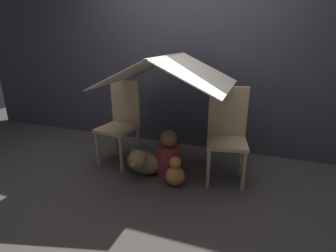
{
  "coord_description": "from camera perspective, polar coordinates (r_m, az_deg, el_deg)",
  "views": [
    {
      "loc": [
        0.93,
        -2.45,
        1.46
      ],
      "look_at": [
        0.0,
        0.12,
        0.55
      ],
      "focal_mm": 28.0,
      "sensor_mm": 36.0,
      "label": 1
    }
  ],
  "objects": [
    {
      "name": "wall_back",
      "position": [
        3.55,
        4.86,
        15.05
      ],
      "size": [
        7.0,
        0.05,
        2.5
      ],
      "color": "#3D3D47",
      "rests_on": "ground_plane"
    },
    {
      "name": "ground_plane",
      "position": [
        3.0,
        -0.78,
        -10.63
      ],
      "size": [
        8.8,
        8.8,
        0.0
      ],
      "primitive_type": "plane",
      "color": "#47423D"
    },
    {
      "name": "floor_cushion",
      "position": [
        3.29,
        -5.11,
        -6.98
      ],
      "size": [
        0.35,
        0.28,
        0.1
      ],
      "color": "#4C7FB2",
      "rests_on": "ground_plane"
    },
    {
      "name": "dog",
      "position": [
        2.93,
        -5.63,
        -7.74
      ],
      "size": [
        0.41,
        0.39,
        0.37
      ],
      "color": "#9E7F56",
      "rests_on": "ground_plane"
    },
    {
      "name": "plush_toy",
      "position": [
        2.76,
        1.55,
        -10.3
      ],
      "size": [
        0.2,
        0.2,
        0.32
      ],
      "color": "#D88C3F",
      "rests_on": "ground_plane"
    },
    {
      "name": "chair_right",
      "position": [
        2.82,
        12.72,
        -1.16
      ],
      "size": [
        0.47,
        0.47,
        0.99
      ],
      "rotation": [
        0.0,
        0.0,
        0.18
      ],
      "color": "#D1B27F",
      "rests_on": "ground_plane"
    },
    {
      "name": "sheet_canopy",
      "position": [
        2.75,
        -0.0,
        11.99
      ],
      "size": [
        1.3,
        1.1,
        0.31
      ],
      "color": "silver"
    },
    {
      "name": "person_front",
      "position": [
        2.89,
        0.19,
        -6.65
      ],
      "size": [
        0.27,
        0.27,
        0.54
      ],
      "color": "maroon",
      "rests_on": "ground_plane"
    },
    {
      "name": "chair_left",
      "position": [
        3.21,
        -10.19,
        1.43
      ],
      "size": [
        0.45,
        0.45,
        0.99
      ],
      "rotation": [
        0.0,
        0.0,
        -0.13
      ],
      "color": "#D1B27F",
      "rests_on": "ground_plane"
    }
  ]
}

